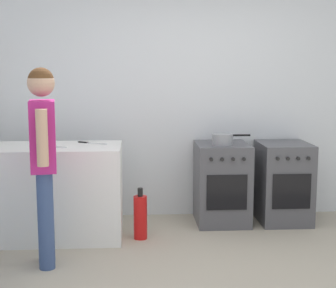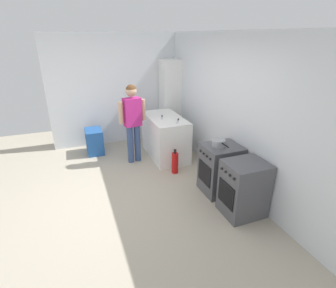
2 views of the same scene
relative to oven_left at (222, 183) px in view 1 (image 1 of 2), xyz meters
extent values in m
plane|color=#ADA38E|center=(-0.35, -1.58, -0.43)|extent=(8.00, 8.00, 0.00)
cube|color=silver|center=(-0.35, 0.37, 0.87)|extent=(6.00, 0.10, 2.60)
cube|color=white|center=(-1.70, -0.38, 0.02)|extent=(1.30, 0.70, 0.90)
cube|color=#4C4C51|center=(0.00, 0.00, 0.00)|extent=(0.55, 0.60, 0.85)
cube|color=black|center=(0.00, -0.30, -0.03)|extent=(0.41, 0.01, 0.36)
cylinder|color=black|center=(-0.12, -0.12, 0.42)|extent=(0.17, 0.17, 0.01)
cylinder|color=black|center=(0.12, -0.12, 0.42)|extent=(0.17, 0.17, 0.01)
cylinder|color=black|center=(-0.12, 0.12, 0.42)|extent=(0.17, 0.17, 0.01)
cylinder|color=black|center=(0.12, 0.12, 0.42)|extent=(0.17, 0.17, 0.01)
cylinder|color=black|center=(-0.16, -0.31, 0.31)|extent=(0.04, 0.02, 0.04)
cylinder|color=black|center=(-0.05, -0.31, 0.31)|extent=(0.04, 0.02, 0.04)
cylinder|color=black|center=(0.05, -0.31, 0.31)|extent=(0.04, 0.02, 0.04)
cylinder|color=black|center=(0.16, -0.31, 0.31)|extent=(0.04, 0.02, 0.04)
cube|color=#4C4C51|center=(0.66, 0.00, 0.00)|extent=(0.52, 0.60, 0.85)
cube|color=black|center=(0.66, -0.30, -0.03)|extent=(0.39, 0.01, 0.36)
cylinder|color=black|center=(0.54, -0.12, 0.42)|extent=(0.17, 0.17, 0.01)
cylinder|color=black|center=(0.78, -0.12, 0.42)|extent=(0.17, 0.17, 0.01)
cylinder|color=black|center=(0.54, 0.12, 0.42)|extent=(0.17, 0.17, 0.01)
cylinder|color=black|center=(0.78, 0.12, 0.42)|extent=(0.17, 0.17, 0.01)
cylinder|color=black|center=(0.50, -0.31, 0.31)|extent=(0.04, 0.02, 0.04)
cylinder|color=black|center=(0.61, -0.31, 0.31)|extent=(0.04, 0.02, 0.04)
cylinder|color=black|center=(0.71, -0.31, 0.31)|extent=(0.04, 0.02, 0.04)
cylinder|color=black|center=(0.82, -0.31, 0.31)|extent=(0.04, 0.02, 0.04)
cylinder|color=gray|center=(-0.01, -0.07, 0.48)|extent=(0.22, 0.22, 0.11)
cylinder|color=black|center=(0.18, -0.07, 0.52)|extent=(0.18, 0.02, 0.02)
cube|color=silver|center=(-1.64, -0.47, 0.48)|extent=(0.20, 0.10, 0.01)
cube|color=black|center=(-1.79, -0.42, 0.48)|extent=(0.11, 0.06, 0.01)
cube|color=silver|center=(-1.29, -0.27, 0.48)|extent=(0.21, 0.14, 0.01)
cube|color=black|center=(-1.43, -0.19, 0.48)|extent=(0.11, 0.08, 0.01)
cylinder|color=#384C7A|center=(-1.65, -1.18, -0.02)|extent=(0.13, 0.13, 0.81)
cylinder|color=#384C7A|center=(-1.67, -1.02, -0.02)|extent=(0.13, 0.13, 0.81)
cube|color=#B7267A|center=(-1.66, -1.10, 0.67)|extent=(0.25, 0.37, 0.57)
cylinder|color=tan|center=(-1.62, -1.33, 0.68)|extent=(0.09, 0.09, 0.44)
cylinder|color=tan|center=(-1.69, -0.86, 0.68)|extent=(0.09, 0.09, 0.44)
sphere|color=tan|center=(-1.66, -1.10, 1.09)|extent=(0.22, 0.22, 0.22)
sphere|color=brown|center=(-1.66, -1.10, 1.11)|extent=(0.21, 0.21, 0.21)
cylinder|color=red|center=(-0.87, -0.48, -0.22)|extent=(0.13, 0.13, 0.42)
cylinder|color=black|center=(-0.87, -0.48, 0.03)|extent=(0.05, 0.05, 0.08)
camera|label=1|loc=(-0.90, -5.28, 1.22)|focal=55.00mm
camera|label=2|loc=(3.37, -2.22, 2.11)|focal=28.00mm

